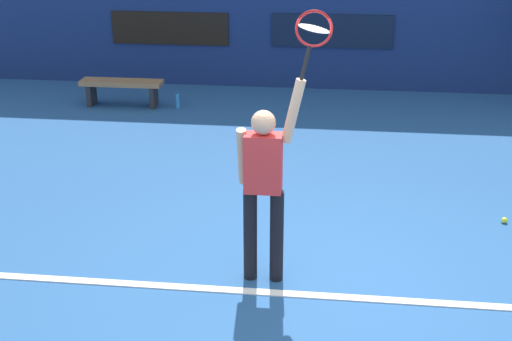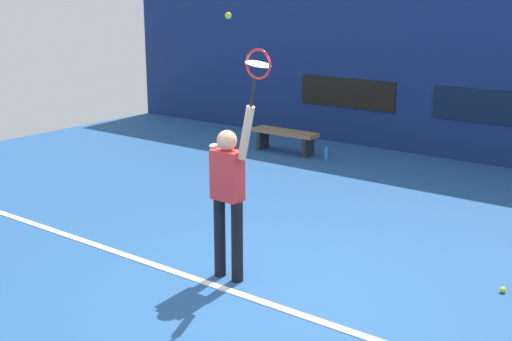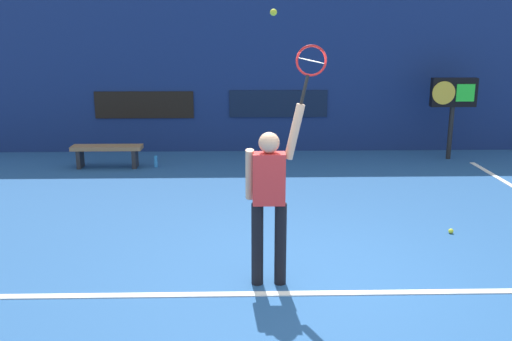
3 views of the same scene
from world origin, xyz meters
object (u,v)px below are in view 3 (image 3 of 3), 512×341
at_px(tennis_player, 269,195).
at_px(tennis_racket, 311,64).
at_px(court_bench, 107,151).
at_px(water_bottle, 156,161).
at_px(tennis_ball, 274,12).
at_px(scoreboard_clock, 453,96).
at_px(spare_ball, 451,231).

bearing_deg(tennis_player, tennis_racket, -0.60).
height_order(court_bench, water_bottle, court_bench).
height_order(tennis_player, water_bottle, tennis_player).
bearing_deg(tennis_ball, scoreboard_clock, 55.39).
xyz_separation_m(tennis_racket, water_bottle, (-2.44, 5.36, -2.26)).
xyz_separation_m(tennis_player, court_bench, (-3.00, 5.36, -0.67)).
relative_size(tennis_racket, court_bench, 0.45).
xyz_separation_m(scoreboard_clock, spare_ball, (-1.58, -4.48, -1.31)).
bearing_deg(water_bottle, tennis_racket, -65.51).
height_order(tennis_player, court_bench, tennis_player).
height_order(tennis_ball, water_bottle, tennis_ball).
height_order(tennis_ball, court_bench, tennis_ball).
height_order(tennis_racket, court_bench, tennis_racket).
distance_m(tennis_player, tennis_racket, 1.43).
bearing_deg(tennis_racket, tennis_player, 179.40).
bearing_deg(court_bench, tennis_ball, -60.51).
bearing_deg(tennis_player, tennis_ball, -5.87).
bearing_deg(court_bench, water_bottle, 0.00).
xyz_separation_m(tennis_ball, scoreboard_clock, (4.11, 5.96, -1.53)).
xyz_separation_m(court_bench, spare_ball, (5.57, -3.88, -0.30)).
bearing_deg(scoreboard_clock, tennis_player, -124.83).
bearing_deg(court_bench, spare_ball, -34.87).
relative_size(tennis_ball, water_bottle, 0.28).
xyz_separation_m(tennis_player, tennis_racket, (0.41, -0.00, 1.37)).
bearing_deg(tennis_player, spare_ball, 29.94).
xyz_separation_m(tennis_racket, tennis_ball, (-0.37, 0.00, 0.50)).
distance_m(tennis_player, scoreboard_clock, 7.27).
xyz_separation_m(tennis_ball, water_bottle, (-2.07, 5.36, -2.76)).
xyz_separation_m(tennis_ball, court_bench, (-3.03, 5.36, -2.54)).
distance_m(water_bottle, spare_ball, 6.02).
height_order(water_bottle, spare_ball, water_bottle).
bearing_deg(water_bottle, tennis_player, -69.18).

